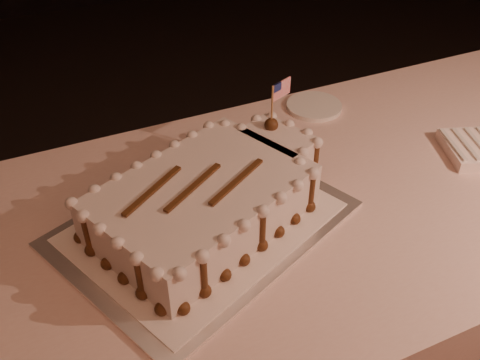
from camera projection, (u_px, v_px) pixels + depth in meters
name	position (u px, v px, depth m)	size (l,w,h in m)	color
banquet_table	(297.00, 308.00, 1.36)	(2.40, 0.80, 0.75)	beige
cake_board	(203.00, 223.00, 1.05)	(0.53, 0.40, 0.01)	white
doily	(203.00, 222.00, 1.05)	(0.47, 0.36, 0.00)	white
sheet_cake	(212.00, 196.00, 1.04)	(0.52, 0.40, 0.20)	silver
side_plate	(314.00, 106.00, 1.41)	(0.15, 0.15, 0.01)	white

